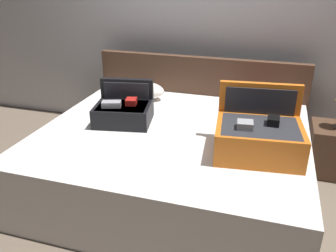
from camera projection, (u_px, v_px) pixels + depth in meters
name	position (u px, v px, depth m)	size (l,w,h in m)	color
ground_plane	(158.00, 215.00, 2.68)	(12.00, 12.00, 0.00)	#6B5B4C
back_wall	(208.00, 13.00, 3.59)	(8.00, 0.10, 2.60)	silver
bed	(173.00, 160.00, 2.92)	(2.10, 1.83, 0.53)	silver
headboard	(199.00, 100.00, 3.68)	(2.14, 0.08, 0.92)	#4C3323
hard_case_large	(258.00, 135.00, 2.42)	(0.63, 0.55, 0.45)	#D16619
hard_case_medium	(124.00, 110.00, 2.93)	(0.52, 0.46, 0.33)	black
pillow_near_headboard	(253.00, 107.00, 3.06)	(0.48, 0.28, 0.16)	maroon
pillow_center_head	(139.00, 90.00, 3.47)	(0.51, 0.27, 0.18)	white
nightstand	(335.00, 150.00, 3.17)	(0.44, 0.40, 0.45)	#4C3323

